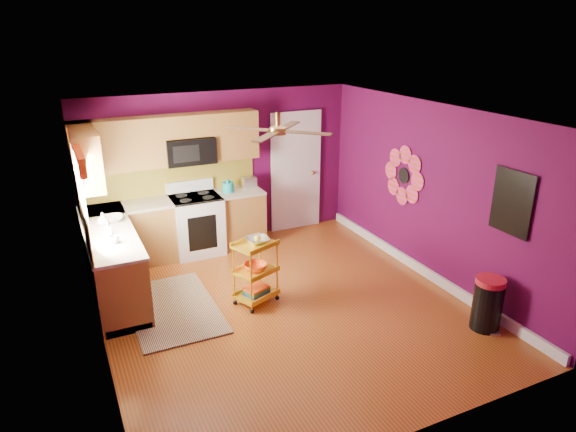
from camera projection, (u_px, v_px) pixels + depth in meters
ground at (285, 306)px, 6.72m from camera, size 5.00×5.00×0.00m
room_envelope at (287, 187)px, 6.16m from camera, size 4.54×5.04×2.52m
lower_cabinets at (151, 243)px, 7.57m from camera, size 2.81×2.31×0.94m
electric_range at (197, 224)px, 8.17m from camera, size 0.76×0.66×1.13m
upper_cabinetry at (144, 147)px, 7.43m from camera, size 2.80×2.30×1.26m
left_window at (80, 179)px, 6.11m from camera, size 0.08×1.35×1.08m
panel_door at (296, 173)px, 8.99m from camera, size 0.95×0.11×2.15m
right_wall_art at (448, 187)px, 6.82m from camera, size 0.04×2.74×1.04m
ceiling_fan at (278, 130)px, 6.09m from camera, size 1.01×1.01×0.26m
shag_rug at (173, 308)px, 6.65m from camera, size 1.07×1.73×0.02m
rolling_cart at (256, 269)px, 6.66m from camera, size 0.63×0.55×0.95m
trash_can at (487, 304)px, 6.13m from camera, size 0.45×0.45×0.67m
teal_kettle at (228, 187)px, 8.22m from camera, size 0.18×0.18×0.21m
toaster at (249, 182)px, 8.43m from camera, size 0.22×0.15×0.18m
soap_bottle_a at (108, 229)px, 6.53m from camera, size 0.08×0.08×0.17m
soap_bottle_b at (103, 219)px, 6.83m from camera, size 0.14×0.14×0.18m
counter_dish at (112, 219)px, 7.01m from camera, size 0.29×0.29×0.07m
counter_cup at (114, 240)px, 6.29m from camera, size 0.12×0.12×0.09m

